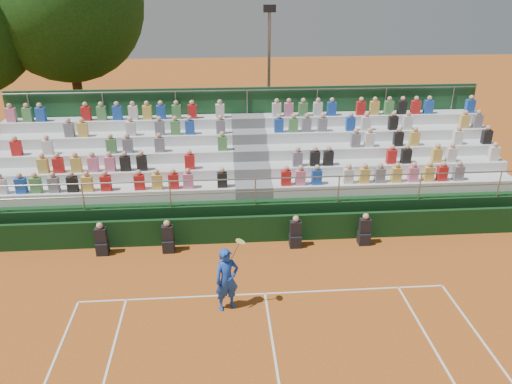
{
  "coord_description": "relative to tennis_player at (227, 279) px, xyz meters",
  "views": [
    {
      "loc": [
        -1.21,
        -12.39,
        8.86
      ],
      "look_at": [
        0.0,
        3.5,
        1.8
      ],
      "focal_mm": 35.0,
      "sensor_mm": 36.0,
      "label": 1
    }
  ],
  "objects": [
    {
      "name": "ground",
      "position": [
        1.13,
        0.58,
        -0.96
      ],
      "size": [
        90.0,
        90.0,
        0.0
      ],
      "primitive_type": "plane",
      "color": "#B0581D",
      "rests_on": "ground"
    },
    {
      "name": "floodlight_mast",
      "position": [
        2.5,
        13.45,
        3.41
      ],
      "size": [
        0.6,
        0.25,
        7.42
      ],
      "color": "gray",
      "rests_on": "ground"
    },
    {
      "name": "tennis_player",
      "position": [
        0.0,
        0.0,
        0.0
      ],
      "size": [
        0.94,
        0.67,
        2.22
      ],
      "color": "blue",
      "rests_on": "ground"
    },
    {
      "name": "grandstand",
      "position": [
        1.13,
        7.02,
        0.13
      ],
      "size": [
        20.0,
        5.2,
        4.4
      ],
      "color": "black",
      "rests_on": "ground"
    },
    {
      "name": "line_officials",
      "position": [
        0.31,
        3.33,
        -0.48
      ],
      "size": [
        9.49,
        0.4,
        1.19
      ],
      "color": "black",
      "rests_on": "ground"
    },
    {
      "name": "courtside_wall",
      "position": [
        1.13,
        3.78,
        -0.46
      ],
      "size": [
        20.0,
        0.15,
        1.0
      ],
      "primitive_type": "cube",
      "color": "black",
      "rests_on": "ground"
    },
    {
      "name": "tree_east",
      "position": [
        -7.55,
        15.36,
        6.45
      ],
      "size": [
        7.76,
        7.76,
        11.3
      ],
      "color": "#362413",
      "rests_on": "ground"
    }
  ]
}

